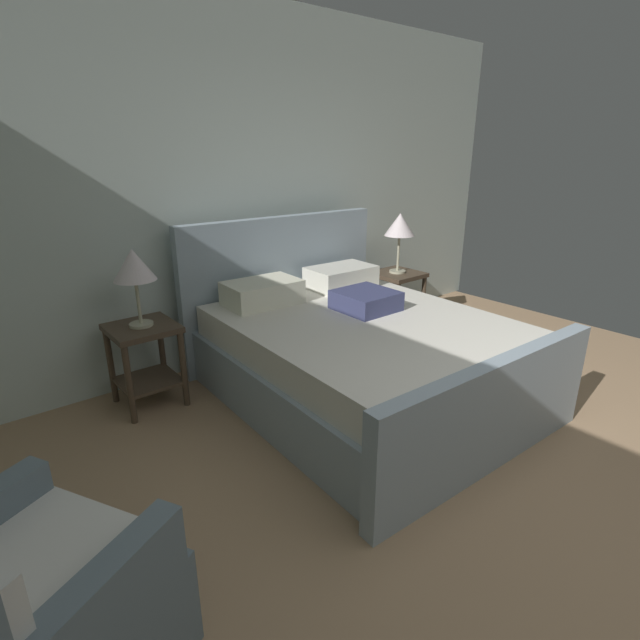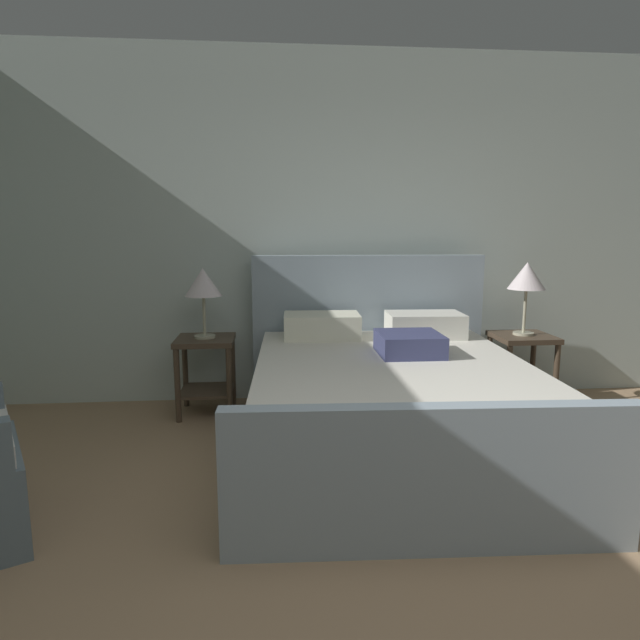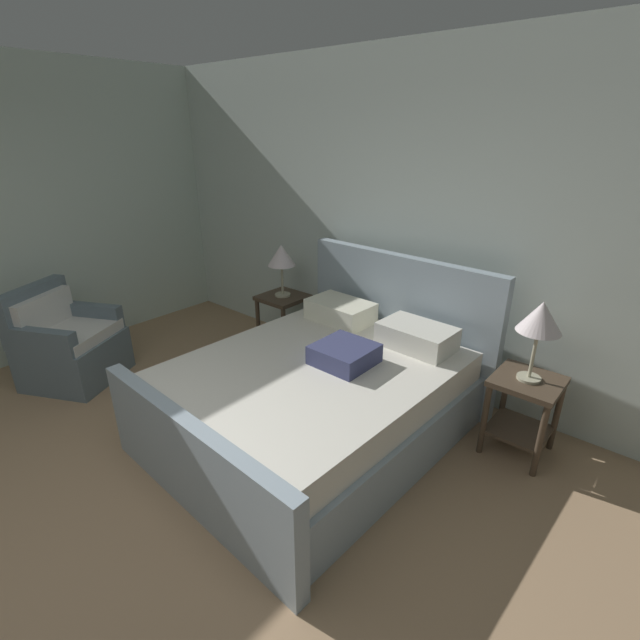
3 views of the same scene
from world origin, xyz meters
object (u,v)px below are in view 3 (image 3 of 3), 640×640
armchair (67,345)px  bed (321,392)px  nightstand_right (523,403)px  table_lamp_left (281,257)px  nightstand_left (283,313)px  table_lamp_right (541,319)px

armchair → bed: bearing=21.4°
nightstand_right → table_lamp_left: table_lamp_left is taller
nightstand_right → bed: bearing=-148.8°
nightstand_left → table_lamp_left: 0.61m
bed → nightstand_right: size_ratio=3.84×
bed → table_lamp_right: 1.61m
nightstand_left → armchair: bearing=-121.2°
bed → nightstand_left: bearing=145.7°
nightstand_right → table_lamp_right: size_ratio=1.05×
nightstand_right → nightstand_left: 2.49m
bed → nightstand_left: size_ratio=3.84×
table_lamp_right → armchair: (-3.56, -1.66, -0.70)m
bed → nightstand_left: 1.51m
bed → armchair: bed is taller
nightstand_right → table_lamp_right: (0.00, 0.00, 0.65)m
table_lamp_right → table_lamp_left: (-2.49, 0.10, -0.04)m
nightstand_left → armchair: (-1.06, -1.76, -0.06)m
bed → table_lamp_left: bearing=145.7°
nightstand_right → table_lamp_left: 2.57m
bed → nightstand_right: bed is taller
table_lamp_right → armchair: bearing=-155.0°
armchair → table_lamp_right: bearing=25.0°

